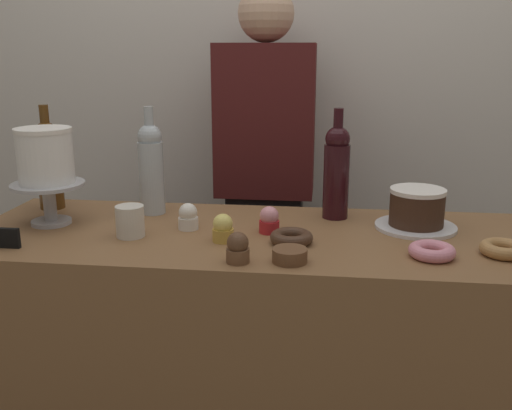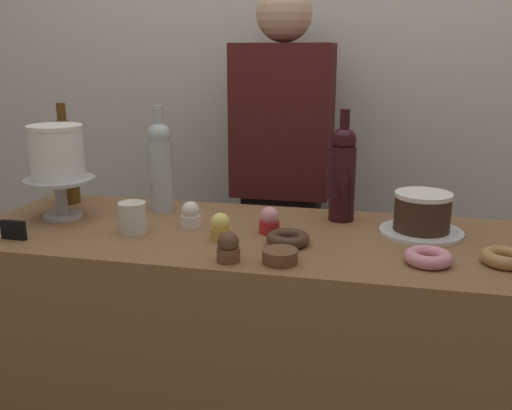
% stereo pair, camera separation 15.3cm
% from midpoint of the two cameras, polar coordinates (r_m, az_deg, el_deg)
% --- Properties ---
extents(back_wall, '(6.00, 0.05, 2.60)m').
position_cam_midpoint_polar(back_wall, '(2.33, 0.71, 13.43)').
color(back_wall, silver).
rests_on(back_wall, ground_plane).
extents(display_counter, '(1.59, 0.57, 0.89)m').
position_cam_midpoint_polar(display_counter, '(1.75, -2.63, -16.90)').
color(display_counter, brown).
rests_on(display_counter, ground_plane).
extents(cake_stand_pedestal, '(0.20, 0.20, 0.12)m').
position_cam_midpoint_polar(cake_stand_pedestal, '(1.75, -22.47, 0.79)').
color(cake_stand_pedestal, '#B2B2B7').
rests_on(cake_stand_pedestal, display_counter).
extents(white_layer_cake, '(0.16, 0.16, 0.16)m').
position_cam_midpoint_polar(white_layer_cake, '(1.72, -22.87, 4.57)').
color(white_layer_cake, white).
rests_on(white_layer_cake, cake_stand_pedestal).
extents(silver_serving_platter, '(0.23, 0.23, 0.01)m').
position_cam_midpoint_polar(silver_serving_platter, '(1.64, 13.17, -2.16)').
color(silver_serving_platter, white).
rests_on(silver_serving_platter, display_counter).
extents(chocolate_round_cake, '(0.15, 0.15, 0.10)m').
position_cam_midpoint_polar(chocolate_round_cake, '(1.62, 13.29, -0.22)').
color(chocolate_round_cake, '#3D2619').
rests_on(chocolate_round_cake, silver_serving_platter).
extents(wine_bottle_dark_red, '(0.08, 0.08, 0.33)m').
position_cam_midpoint_polar(wine_bottle_dark_red, '(1.67, 5.51, 3.46)').
color(wine_bottle_dark_red, black).
rests_on(wine_bottle_dark_red, display_counter).
extents(wine_bottle_amber, '(0.08, 0.08, 0.33)m').
position_cam_midpoint_polar(wine_bottle_amber, '(1.91, -22.29, 3.88)').
color(wine_bottle_amber, '#5B3814').
rests_on(wine_bottle_amber, display_counter).
extents(wine_bottle_clear, '(0.08, 0.08, 0.33)m').
position_cam_midpoint_polar(wine_bottle_clear, '(1.76, -12.97, 3.72)').
color(wine_bottle_clear, '#B2BCC1').
rests_on(wine_bottle_clear, display_counter).
extents(cupcake_chocolate, '(0.06, 0.06, 0.07)m').
position_cam_midpoint_polar(cupcake_chocolate, '(1.34, -5.14, -4.40)').
color(cupcake_chocolate, brown).
rests_on(cupcake_chocolate, display_counter).
extents(cupcake_lemon, '(0.06, 0.06, 0.07)m').
position_cam_midpoint_polar(cupcake_lemon, '(1.49, -6.30, -2.41)').
color(cupcake_lemon, gold).
rests_on(cupcake_lemon, display_counter).
extents(cupcake_vanilla, '(0.06, 0.06, 0.07)m').
position_cam_midpoint_polar(cupcake_vanilla, '(1.60, -9.57, -1.24)').
color(cupcake_vanilla, white).
rests_on(cupcake_vanilla, display_counter).
extents(cupcake_strawberry, '(0.06, 0.06, 0.07)m').
position_cam_midpoint_polar(cupcake_strawberry, '(1.55, -1.49, -1.59)').
color(cupcake_strawberry, red).
rests_on(cupcake_strawberry, display_counter).
extents(donut_maple, '(0.11, 0.11, 0.03)m').
position_cam_midpoint_polar(donut_maple, '(1.48, 20.91, -4.20)').
color(donut_maple, '#B27F47').
rests_on(donut_maple, display_counter).
extents(donut_chocolate, '(0.11, 0.11, 0.03)m').
position_cam_midpoint_polar(donut_chocolate, '(1.47, 0.60, -3.33)').
color(donut_chocolate, '#472D1E').
rests_on(donut_chocolate, display_counter).
extents(donut_pink, '(0.11, 0.11, 0.03)m').
position_cam_midpoint_polar(donut_pink, '(1.41, 14.32, -4.56)').
color(donut_pink, pink).
rests_on(donut_pink, display_counter).
extents(cookie_stack, '(0.08, 0.08, 0.03)m').
position_cam_midpoint_polar(cookie_stack, '(1.34, 0.14, -5.13)').
color(cookie_stack, brown).
rests_on(cookie_stack, display_counter).
extents(price_sign_chalkboard, '(0.07, 0.01, 0.05)m').
position_cam_midpoint_polar(price_sign_chalkboard, '(1.60, -26.36, -3.03)').
color(price_sign_chalkboard, black).
rests_on(price_sign_chalkboard, display_counter).
extents(coffee_cup_ceramic, '(0.08, 0.08, 0.08)m').
position_cam_midpoint_polar(coffee_cup_ceramic, '(1.57, -15.29, -1.63)').
color(coffee_cup_ceramic, silver).
rests_on(coffee_cup_ceramic, display_counter).
extents(barista_figure, '(0.36, 0.22, 1.60)m').
position_cam_midpoint_polar(barista_figure, '(2.16, -1.09, 0.93)').
color(barista_figure, black).
rests_on(barista_figure, ground_plane).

